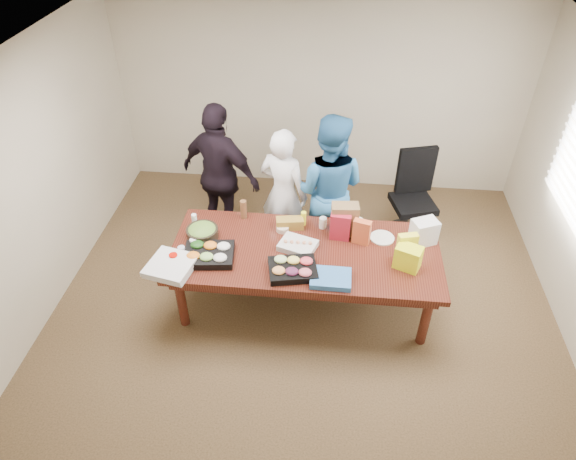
# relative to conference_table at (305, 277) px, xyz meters

# --- Properties ---
(floor) EXTENTS (5.50, 5.00, 0.02)m
(floor) POSITION_rel_conference_table_xyz_m (0.00, 0.00, -0.39)
(floor) COLOR #47301E
(floor) RESTS_ON ground
(ceiling) EXTENTS (5.50, 5.00, 0.02)m
(ceiling) POSITION_rel_conference_table_xyz_m (0.00, 0.00, 2.33)
(ceiling) COLOR white
(ceiling) RESTS_ON wall_back
(wall_back) EXTENTS (5.50, 0.04, 2.70)m
(wall_back) POSITION_rel_conference_table_xyz_m (0.00, 2.50, 0.98)
(wall_back) COLOR beige
(wall_back) RESTS_ON floor
(wall_front) EXTENTS (5.50, 0.04, 2.70)m
(wall_front) POSITION_rel_conference_table_xyz_m (0.00, -2.50, 0.98)
(wall_front) COLOR beige
(wall_front) RESTS_ON floor
(wall_left) EXTENTS (0.04, 5.00, 2.70)m
(wall_left) POSITION_rel_conference_table_xyz_m (-2.75, 0.00, 0.98)
(wall_left) COLOR beige
(wall_left) RESTS_ON floor
(conference_table) EXTENTS (2.80, 1.20, 0.75)m
(conference_table) POSITION_rel_conference_table_xyz_m (0.00, 0.00, 0.00)
(conference_table) COLOR #4C1C0F
(conference_table) RESTS_ON floor
(office_chair) EXTENTS (0.71, 0.71, 1.13)m
(office_chair) POSITION_rel_conference_table_xyz_m (1.26, 1.30, 0.19)
(office_chair) COLOR black
(office_chair) RESTS_ON floor
(person_center) EXTENTS (0.71, 0.60, 1.67)m
(person_center) POSITION_rel_conference_table_xyz_m (-0.32, 0.89, 0.46)
(person_center) COLOR white
(person_center) RESTS_ON floor
(person_right) EXTENTS (1.00, 0.83, 1.85)m
(person_right) POSITION_rel_conference_table_xyz_m (0.19, 0.92, 0.55)
(person_right) COLOR #2A689E
(person_right) RESTS_ON floor
(person_left) EXTENTS (1.16, 0.84, 1.83)m
(person_left) POSITION_rel_conference_table_xyz_m (-1.10, 1.09, 0.54)
(person_left) COLOR black
(person_left) RESTS_ON floor
(veggie_tray) EXTENTS (0.54, 0.45, 0.08)m
(veggie_tray) POSITION_rel_conference_table_xyz_m (-0.97, -0.20, 0.41)
(veggie_tray) COLOR black
(veggie_tray) RESTS_ON conference_table
(fruit_tray) EXTENTS (0.53, 0.45, 0.07)m
(fruit_tray) POSITION_rel_conference_table_xyz_m (-0.10, -0.33, 0.41)
(fruit_tray) COLOR black
(fruit_tray) RESTS_ON conference_table
(sheet_cake) EXTENTS (0.44, 0.38, 0.06)m
(sheet_cake) POSITION_rel_conference_table_xyz_m (-0.08, 0.04, 0.41)
(sheet_cake) COLOR silver
(sheet_cake) RESTS_ON conference_table
(salad_bowl) EXTENTS (0.35, 0.35, 0.11)m
(salad_bowl) POSITION_rel_conference_table_xyz_m (-1.11, 0.11, 0.43)
(salad_bowl) COLOR black
(salad_bowl) RESTS_ON conference_table
(chip_bag_blue) EXTENTS (0.40, 0.30, 0.06)m
(chip_bag_blue) POSITION_rel_conference_table_xyz_m (0.28, -0.42, 0.40)
(chip_bag_blue) COLOR #326CB2
(chip_bag_blue) RESTS_ON conference_table
(chip_bag_red) EXTENTS (0.22, 0.11, 0.31)m
(chip_bag_red) POSITION_rel_conference_table_xyz_m (0.35, 0.24, 0.53)
(chip_bag_red) COLOR #A91C2C
(chip_bag_red) RESTS_ON conference_table
(chip_bag_yellow) EXTENTS (0.21, 0.13, 0.29)m
(chip_bag_yellow) POSITION_rel_conference_table_xyz_m (1.02, 0.00, 0.52)
(chip_bag_yellow) COLOR yellow
(chip_bag_yellow) RESTS_ON conference_table
(chip_bag_orange) EXTENTS (0.20, 0.13, 0.28)m
(chip_bag_orange) POSITION_rel_conference_table_xyz_m (0.57, 0.19, 0.52)
(chip_bag_orange) COLOR #CE552B
(chip_bag_orange) RESTS_ON conference_table
(mayo_jar) EXTENTS (0.10, 0.10, 0.13)m
(mayo_jar) POSITION_rel_conference_table_xyz_m (0.16, 0.41, 0.44)
(mayo_jar) COLOR white
(mayo_jar) RESTS_ON conference_table
(mustard_bottle) EXTENTS (0.06, 0.06, 0.16)m
(mustard_bottle) POSITION_rel_conference_table_xyz_m (-0.05, 0.45, 0.46)
(mustard_bottle) COLOR #F4F621
(mustard_bottle) RESTS_ON conference_table
(dressing_bottle) EXTENTS (0.08, 0.08, 0.22)m
(dressing_bottle) POSITION_rel_conference_table_xyz_m (-0.73, 0.50, 0.49)
(dressing_bottle) COLOR brown
(dressing_bottle) RESTS_ON conference_table
(ranch_bottle) EXTENTS (0.07, 0.07, 0.17)m
(ranch_bottle) POSITION_rel_conference_table_xyz_m (-1.23, 0.28, 0.46)
(ranch_bottle) COLOR white
(ranch_bottle) RESTS_ON conference_table
(banana_bunch) EXTENTS (0.27, 0.21, 0.08)m
(banana_bunch) POSITION_rel_conference_table_xyz_m (0.47, 0.41, 0.42)
(banana_bunch) COLOR #DDBA03
(banana_bunch) RESTS_ON conference_table
(bread_loaf) EXTENTS (0.31, 0.17, 0.12)m
(bread_loaf) POSITION_rel_conference_table_xyz_m (-0.20, 0.37, 0.43)
(bread_loaf) COLOR olive
(bread_loaf) RESTS_ON conference_table
(kraft_bag) EXTENTS (0.30, 0.19, 0.37)m
(kraft_bag) POSITION_rel_conference_table_xyz_m (0.39, 0.33, 0.56)
(kraft_bag) COLOR brown
(kraft_bag) RESTS_ON conference_table
(red_cup) EXTENTS (0.10, 0.10, 0.11)m
(red_cup) POSITION_rel_conference_table_xyz_m (-1.30, -0.32, 0.43)
(red_cup) COLOR #B20A00
(red_cup) RESTS_ON conference_table
(clear_cup_a) EXTENTS (0.08, 0.08, 0.10)m
(clear_cup_a) POSITION_rel_conference_table_xyz_m (-1.26, -0.19, 0.43)
(clear_cup_a) COLOR silver
(clear_cup_a) RESTS_ON conference_table
(clear_cup_b) EXTENTS (0.07, 0.07, 0.10)m
(clear_cup_b) POSITION_rel_conference_table_xyz_m (-1.17, -0.05, 0.42)
(clear_cup_b) COLOR white
(clear_cup_b) RESTS_ON conference_table
(pizza_box_lower) EXTENTS (0.51, 0.51, 0.05)m
(pizza_box_lower) POSITION_rel_conference_table_xyz_m (-1.30, -0.41, 0.40)
(pizza_box_lower) COLOR silver
(pizza_box_lower) RESTS_ON conference_table
(pizza_box_upper) EXTENTS (0.51, 0.51, 0.05)m
(pizza_box_upper) POSITION_rel_conference_table_xyz_m (-1.30, -0.43, 0.45)
(pizza_box_upper) COLOR silver
(pizza_box_upper) RESTS_ON pizza_box_lower
(plate_a) EXTENTS (0.32, 0.32, 0.02)m
(plate_a) POSITION_rel_conference_table_xyz_m (0.80, 0.29, 0.38)
(plate_a) COLOR white
(plate_a) RESTS_ON conference_table
(plate_b) EXTENTS (0.30, 0.30, 0.02)m
(plate_b) POSITION_rel_conference_table_xyz_m (0.50, 0.52, 0.38)
(plate_b) COLOR white
(plate_b) RESTS_ON conference_table
(dip_bowl_a) EXTENTS (0.17, 0.17, 0.06)m
(dip_bowl_a) POSITION_rel_conference_table_xyz_m (0.37, 0.36, 0.41)
(dip_bowl_a) COLOR silver
(dip_bowl_a) RESTS_ON conference_table
(dip_bowl_b) EXTENTS (0.15, 0.15, 0.05)m
(dip_bowl_b) POSITION_rel_conference_table_xyz_m (-0.27, 0.31, 0.40)
(dip_bowl_b) COLOR beige
(dip_bowl_b) RESTS_ON conference_table
(grocery_bag_white) EXTENTS (0.31, 0.27, 0.27)m
(grocery_bag_white) POSITION_rel_conference_table_xyz_m (1.22, 0.27, 0.51)
(grocery_bag_white) COLOR white
(grocery_bag_white) RESTS_ON conference_table
(grocery_bag_yellow) EXTENTS (0.30, 0.26, 0.25)m
(grocery_bag_yellow) POSITION_rel_conference_table_xyz_m (1.03, -0.14, 0.50)
(grocery_bag_yellow) COLOR #E4EF17
(grocery_bag_yellow) RESTS_ON conference_table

